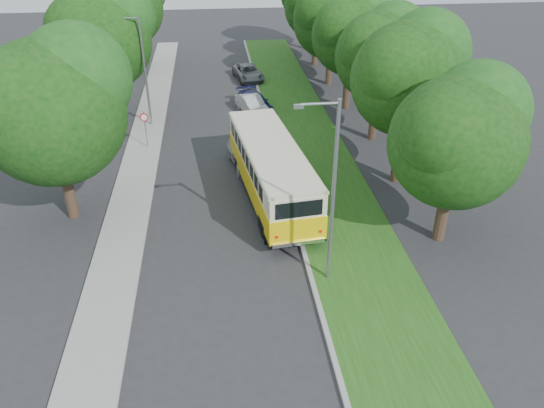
{
  "coord_description": "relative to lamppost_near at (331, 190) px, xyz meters",
  "views": [
    {
      "loc": [
        -0.06,
        -19.96,
        14.19
      ],
      "look_at": [
        2.37,
        1.55,
        1.5
      ],
      "focal_mm": 35.0,
      "sensor_mm": 36.0,
      "label": 1
    }
  ],
  "objects": [
    {
      "name": "car_white",
      "position": [
        -1.51,
        20.17,
        -3.73
      ],
      "size": [
        2.47,
        4.12,
        1.28
      ],
      "primitive_type": "imported",
      "rotation": [
        0.0,
        0.0,
        0.31
      ],
      "color": "silver",
      "rests_on": "ground"
    },
    {
      "name": "warning_sign",
      "position": [
        -8.71,
        14.48,
        -2.66
      ],
      "size": [
        0.56,
        0.1,
        2.5
      ],
      "color": "gray",
      "rests_on": "ground"
    },
    {
      "name": "car_grey",
      "position": [
        -1.21,
        28.52,
        -3.74
      ],
      "size": [
        2.79,
        4.79,
        1.25
      ],
      "primitive_type": "imported",
      "rotation": [
        0.0,
        0.0,
        0.16
      ],
      "color": "slate",
      "rests_on": "ground"
    },
    {
      "name": "ground",
      "position": [
        -4.21,
        2.5,
        -4.37
      ],
      "size": [
        120.0,
        120.0,
        0.0
      ],
      "primitive_type": "plane",
      "color": "#2B2B2D",
      "rests_on": "ground"
    },
    {
      "name": "curb",
      "position": [
        -0.61,
        7.5,
        -4.29
      ],
      "size": [
        0.2,
        70.0,
        0.15
      ],
      "primitive_type": "cube",
      "color": "gray",
      "rests_on": "ground"
    },
    {
      "name": "vintage_bus",
      "position": [
        -1.52,
        7.19,
        -2.78
      ],
      "size": [
        4.01,
        10.98,
        3.19
      ],
      "primitive_type": null,
      "rotation": [
        0.0,
        0.0,
        0.12
      ],
      "color": "yellow",
      "rests_on": "ground"
    },
    {
      "name": "lamppost_far",
      "position": [
        -8.91,
        18.5,
        -0.25
      ],
      "size": [
        1.71,
        0.16,
        7.5
      ],
      "color": "gray",
      "rests_on": "ground"
    },
    {
      "name": "grass_verge",
      "position": [
        1.74,
        7.5,
        -4.3
      ],
      "size": [
        4.5,
        70.0,
        0.13
      ],
      "primitive_type": "cube",
      "color": "#1F4E14",
      "rests_on": "ground"
    },
    {
      "name": "car_blue",
      "position": [
        -1.26,
        20.79,
        -3.74
      ],
      "size": [
        2.88,
        4.67,
        1.26
      ],
      "primitive_type": "imported",
      "rotation": [
        0.0,
        0.0,
        0.27
      ],
      "color": "#131953",
      "rests_on": "ground"
    },
    {
      "name": "sidewalk",
      "position": [
        -9.01,
        7.5,
        -4.31
      ],
      "size": [
        2.2,
        70.0,
        0.12
      ],
      "primitive_type": "cube",
      "color": "gray",
      "rests_on": "ground"
    },
    {
      "name": "lamppost_near",
      "position": [
        0.0,
        0.0,
        0.0
      ],
      "size": [
        1.71,
        0.16,
        8.0
      ],
      "color": "gray",
      "rests_on": "ground"
    },
    {
      "name": "car_silver",
      "position": [
        -2.59,
        11.28,
        -3.63
      ],
      "size": [
        2.4,
        4.56,
        1.48
      ],
      "primitive_type": "imported",
      "rotation": [
        0.0,
        0.0,
        0.16
      ],
      "color": "#A1A1A5",
      "rests_on": "ground"
    },
    {
      "name": "treeline",
      "position": [
        -1.06,
        20.49,
        1.56
      ],
      "size": [
        24.27,
        41.91,
        9.46
      ],
      "color": "#332319",
      "rests_on": "ground"
    }
  ]
}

